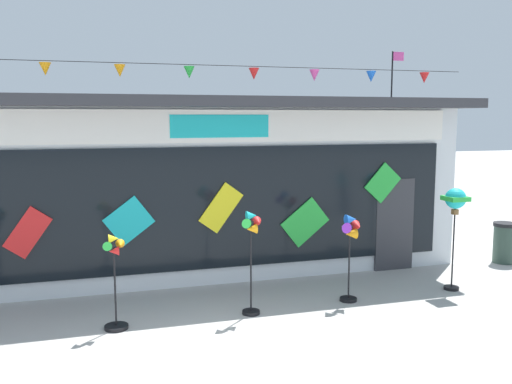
{
  "coord_description": "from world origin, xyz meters",
  "views": [
    {
      "loc": [
        -1.77,
        -6.84,
        3.32
      ],
      "look_at": [
        1.28,
        3.13,
        1.93
      ],
      "focal_mm": 39.57,
      "sensor_mm": 36.0,
      "label": 1
    }
  ],
  "objects_px": {
    "kite_shop_building": "(197,179)",
    "wind_spinner_center_right": "(350,240)",
    "wind_spinner_right": "(455,205)",
    "trash_bin": "(504,242)",
    "wind_spinner_center_left": "(251,245)",
    "wind_spinner_left": "(115,278)"
  },
  "relations": [
    {
      "from": "kite_shop_building",
      "to": "wind_spinner_center_right",
      "type": "relative_size",
      "value": 6.95
    },
    {
      "from": "wind_spinner_right",
      "to": "trash_bin",
      "type": "distance_m",
      "value": 3.03
    },
    {
      "from": "wind_spinner_center_left",
      "to": "wind_spinner_center_right",
      "type": "relative_size",
      "value": 1.11
    },
    {
      "from": "wind_spinner_left",
      "to": "trash_bin",
      "type": "distance_m",
      "value": 8.9
    },
    {
      "from": "wind_spinner_left",
      "to": "trash_bin",
      "type": "height_order",
      "value": "wind_spinner_left"
    },
    {
      "from": "wind_spinner_right",
      "to": "trash_bin",
      "type": "height_order",
      "value": "wind_spinner_right"
    },
    {
      "from": "wind_spinner_center_right",
      "to": "kite_shop_building",
      "type": "bearing_deg",
      "value": 115.85
    },
    {
      "from": "wind_spinner_right",
      "to": "kite_shop_building",
      "type": "bearing_deg",
      "value": 136.29
    },
    {
      "from": "kite_shop_building",
      "to": "wind_spinner_right",
      "type": "relative_size",
      "value": 5.63
    },
    {
      "from": "wind_spinner_center_left",
      "to": "wind_spinner_left",
      "type": "bearing_deg",
      "value": -179.44
    },
    {
      "from": "kite_shop_building",
      "to": "wind_spinner_center_left",
      "type": "relative_size",
      "value": 6.26
    },
    {
      "from": "wind_spinner_center_right",
      "to": "trash_bin",
      "type": "height_order",
      "value": "wind_spinner_center_right"
    },
    {
      "from": "kite_shop_building",
      "to": "trash_bin",
      "type": "bearing_deg",
      "value": -21.59
    },
    {
      "from": "kite_shop_building",
      "to": "wind_spinner_left",
      "type": "height_order",
      "value": "kite_shop_building"
    },
    {
      "from": "wind_spinner_center_left",
      "to": "wind_spinner_right",
      "type": "distance_m",
      "value": 4.14
    },
    {
      "from": "wind_spinner_right",
      "to": "wind_spinner_center_right",
      "type": "bearing_deg",
      "value": -178.21
    },
    {
      "from": "wind_spinner_center_left",
      "to": "trash_bin",
      "type": "relative_size",
      "value": 1.92
    },
    {
      "from": "wind_spinner_left",
      "to": "wind_spinner_right",
      "type": "relative_size",
      "value": 0.77
    },
    {
      "from": "wind_spinner_center_left",
      "to": "wind_spinner_center_right",
      "type": "bearing_deg",
      "value": 4.12
    },
    {
      "from": "trash_bin",
      "to": "wind_spinner_center_left",
      "type": "bearing_deg",
      "value": -166.18
    },
    {
      "from": "kite_shop_building",
      "to": "wind_spinner_center_right",
      "type": "xyz_separation_m",
      "value": [
        1.98,
        -4.08,
        -0.73
      ]
    },
    {
      "from": "wind_spinner_left",
      "to": "wind_spinner_center_right",
      "type": "distance_m",
      "value": 4.13
    }
  ]
}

